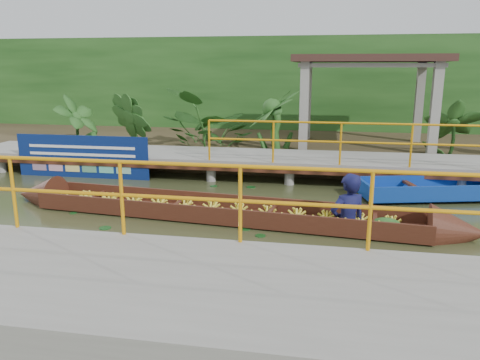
# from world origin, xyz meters

# --- Properties ---
(ground) EXTENTS (80.00, 80.00, 0.00)m
(ground) POSITION_xyz_m (0.00, 0.00, 0.00)
(ground) COLOR #2E351A
(ground) RESTS_ON ground
(land_strip) EXTENTS (30.00, 8.00, 0.45)m
(land_strip) POSITION_xyz_m (0.00, 7.50, 0.23)
(land_strip) COLOR #34271A
(land_strip) RESTS_ON ground
(far_dock) EXTENTS (16.00, 2.06, 1.66)m
(far_dock) POSITION_xyz_m (0.02, 3.43, 0.48)
(far_dock) COLOR gray
(far_dock) RESTS_ON ground
(near_dock) EXTENTS (18.00, 2.40, 1.73)m
(near_dock) POSITION_xyz_m (1.00, -4.20, 0.30)
(near_dock) COLOR gray
(near_dock) RESTS_ON ground
(pavilion) EXTENTS (4.40, 3.00, 3.00)m
(pavilion) POSITION_xyz_m (3.00, 6.30, 2.82)
(pavilion) COLOR gray
(pavilion) RESTS_ON ground
(foliage_backdrop) EXTENTS (30.00, 0.80, 4.00)m
(foliage_backdrop) POSITION_xyz_m (0.00, 10.00, 2.00)
(foliage_backdrop) COLOR #1A4215
(foliage_backdrop) RESTS_ON ground
(vendor_boat) EXTENTS (9.43, 1.85, 2.32)m
(vendor_boat) POSITION_xyz_m (0.40, -0.26, 0.30)
(vendor_boat) COLOR #3D1A10
(vendor_boat) RESTS_ON ground
(moored_blue_boat) EXTENTS (4.03, 1.92, 0.93)m
(moored_blue_boat) POSITION_xyz_m (5.24, 2.24, 0.17)
(moored_blue_boat) COLOR navy
(moored_blue_boat) RESTS_ON ground
(blue_banner) EXTENTS (3.66, 0.04, 1.14)m
(blue_banner) POSITION_xyz_m (-4.42, 2.48, 0.56)
(blue_banner) COLOR navy
(blue_banner) RESTS_ON ground
(tropical_plants) EXTENTS (14.38, 1.38, 1.72)m
(tropical_plants) POSITION_xyz_m (0.11, 5.30, 1.31)
(tropical_plants) COLOR #1A4215
(tropical_plants) RESTS_ON ground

